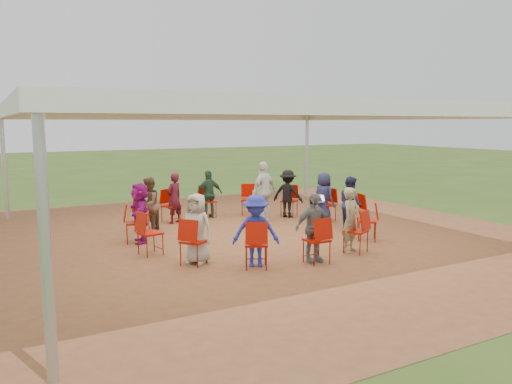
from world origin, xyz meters
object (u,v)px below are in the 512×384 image
person_seated_9 (351,220)px  person_seated_10 (350,203)px  person_seated_1 (288,194)px  standing_person (264,191)px  chair_1 (289,201)px  chair_4 (171,206)px  person_seated_8 (313,227)px  person_seated_2 (209,194)px  person_seated_5 (140,213)px  chair_12 (367,221)px  chair_2 (248,200)px  chair_5 (145,213)px  person_seated_4 (149,204)px  chair_11 (356,232)px  chair_8 (194,242)px  person_seated_6 (197,229)px  cable_coil (259,231)px  chair_9 (256,244)px  chair_0 (326,205)px  person_seated_7 (256,231)px  chair_7 (150,233)px  laptop (319,200)px  chair_13 (355,212)px  chair_6 (135,223)px  chair_3 (208,202)px  chair_10 (317,240)px

person_seated_9 → person_seated_10: bearing=25.7°
person_seated_1 → standing_person: (-0.86, -0.13, 0.14)m
chair_1 → chair_4: bearing=38.6°
person_seated_8 → person_seated_2: bearing=90.0°
chair_4 → person_seated_8: (1.12, -5.00, 0.23)m
chair_4 → person_seated_5: bearing=28.4°
person_seated_8 → standing_person: standing_person is taller
chair_12 → person_seated_8: bearing=151.6°
chair_2 → person_seated_5: bearing=52.5°
chair_5 → person_seated_5: size_ratio=0.67×
person_seated_4 → chair_11: bearing=76.8°
chair_8 → chair_11: same height
person_seated_6 → cable_coil: bearing=89.8°
chair_4 → person_seated_2: (1.17, 0.13, 0.23)m
chair_9 → person_seated_5: 3.28m
chair_0 → person_seated_7: (-3.76, -2.87, 0.23)m
person_seated_4 → person_seated_5: 1.14m
chair_1 → chair_7: 5.24m
cable_coil → laptop: (1.97, 0.23, 0.61)m
chair_0 → person_seated_5: 5.13m
chair_7 → person_seated_6: (0.60, -1.01, 0.23)m
chair_7 → person_seated_2: (2.65, 3.14, 0.23)m
chair_11 → chair_13: 2.33m
chair_9 → person_seated_8: 1.20m
chair_4 → chair_6: size_ratio=1.00×
person_seated_7 → cable_coil: size_ratio=2.99×
chair_0 → chair_4: size_ratio=1.00×
chair_6 → person_seated_9: person_seated_9 is taller
chair_8 → person_seated_9: (3.21, -0.67, 0.23)m
chair_1 → person_seated_2: person_seated_2 is taller
chair_2 → chair_9: same height
chair_8 → chair_9: size_ratio=1.00×
chair_9 → chair_7: bearing=154.3°
chair_2 → person_seated_7: bearing=90.0°
chair_3 → person_seated_9: size_ratio=0.67×
person_seated_4 → chair_7: bearing=23.0°
chair_1 → person_seated_7: person_seated_7 is taller
person_seated_9 → person_seated_7: bearing=154.3°
chair_7 → chair_4: bearing=141.4°
chair_0 → chair_8: (-4.74, -2.23, 0.00)m
chair_1 → person_seated_4: 4.11m
chair_3 → person_seated_9: 5.13m
chair_2 → chair_10: (-1.22, -5.10, 0.00)m
chair_6 → person_seated_8: size_ratio=0.67×
chair_6 → person_seated_2: size_ratio=0.67×
chair_0 → laptop: chair_0 is taller
chair_2 → cable_coil: 2.32m
chair_10 → laptop: chair_10 is taller
chair_0 → chair_7: same height
chair_7 → chair_13: (5.24, -0.05, 0.00)m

